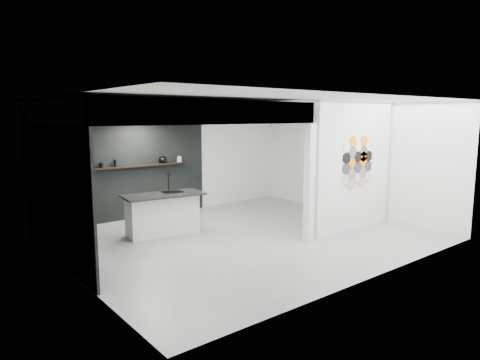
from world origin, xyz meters
name	(u,v)px	position (x,y,z in m)	size (l,w,h in m)	color
floor	(245,237)	(0.00, 0.00, -0.01)	(7.00, 6.00, 0.01)	gray
partition_panel	(353,167)	(2.23, -1.00, 1.40)	(2.45, 0.15, 2.80)	silver
bay_clad_back	(125,172)	(-1.30, 2.97, 1.18)	(4.40, 0.04, 2.35)	black
bay_clad_left	(53,193)	(-3.47, 1.00, 1.18)	(0.04, 4.00, 2.35)	black
bulkhead	(163,113)	(-1.30, 1.00, 2.55)	(4.40, 4.00, 0.40)	silver
corner_column	(309,183)	(0.82, -1.00, 1.18)	(0.16, 0.16, 2.35)	silver
fascia_beam	(220,112)	(-1.30, -0.92, 2.55)	(4.40, 0.16, 0.40)	silver
wall_basin	(71,212)	(-3.24, 0.80, 0.85)	(0.40, 0.60, 0.12)	silver
display_shelf	(130,166)	(-1.20, 2.87, 1.30)	(3.00, 0.15, 0.04)	black
kitchen_island	(163,213)	(-1.24, 1.23, 0.45)	(1.75, 0.94, 1.35)	silver
stockpot	(72,166)	(-2.55, 2.87, 1.41)	(0.21, 0.21, 0.17)	black
kettle	(163,160)	(-0.33, 2.87, 1.41)	(0.21, 0.21, 0.18)	black
glass_bowl	(179,160)	(0.15, 2.87, 1.37)	(0.13, 0.13, 0.09)	gray
glass_vase	(179,159)	(0.15, 2.87, 1.40)	(0.11, 0.11, 0.15)	gray
bottle_dark	(115,163)	(-1.57, 2.87, 1.40)	(0.06, 0.06, 0.17)	black
utensil_cup	(101,165)	(-1.91, 2.87, 1.38)	(0.09, 0.09, 0.11)	black
hex_tile_cluster	(358,162)	(2.26, -1.09, 1.50)	(1.04, 0.02, 1.16)	beige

